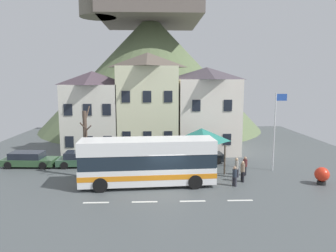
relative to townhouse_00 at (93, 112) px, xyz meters
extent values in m
cube|color=#4A4F51|center=(7.21, -11.77, -4.25)|extent=(40.00, 60.00, 0.06)
cube|color=silver|center=(2.71, -13.80, -4.22)|extent=(1.60, 0.20, 0.01)
cube|color=silver|center=(5.71, -13.80, -4.22)|extent=(1.60, 0.20, 0.01)
cube|color=silver|center=(8.71, -13.80, -4.22)|extent=(1.60, 0.20, 0.01)
cube|color=silver|center=(11.71, -13.80, -4.22)|extent=(1.60, 0.20, 0.01)
cube|color=silver|center=(0.00, 0.00, -0.68)|extent=(5.42, 5.55, 7.08)
pyramid|color=#443740|center=(0.00, 0.00, 3.54)|extent=(5.42, 5.55, 1.37)
cube|color=black|center=(-1.81, -2.80, -2.53)|extent=(0.80, 0.06, 1.10)
cube|color=black|center=(0.00, -2.80, -2.53)|extent=(0.80, 0.06, 1.10)
cube|color=black|center=(1.81, -2.80, -2.53)|extent=(0.80, 0.06, 1.10)
cube|color=black|center=(-1.81, -2.80, 0.55)|extent=(0.80, 0.06, 1.10)
cube|color=black|center=(0.00, -2.80, 0.55)|extent=(0.80, 0.06, 1.10)
cube|color=black|center=(1.81, -2.80, 0.55)|extent=(0.80, 0.06, 1.10)
cube|color=beige|center=(5.63, 0.66, 0.22)|extent=(6.00, 6.87, 8.88)
pyramid|color=brown|center=(5.63, 0.66, 5.41)|extent=(6.00, 6.87, 1.51)
cube|color=black|center=(3.63, -2.80, -2.10)|extent=(0.80, 0.06, 1.10)
cube|color=black|center=(5.63, -2.80, -2.10)|extent=(0.80, 0.06, 1.10)
cube|color=black|center=(7.63, -2.80, -2.10)|extent=(0.80, 0.06, 1.10)
cube|color=black|center=(3.63, -2.80, 1.76)|extent=(0.80, 0.06, 1.10)
cube|color=black|center=(5.63, -2.80, 1.76)|extent=(0.80, 0.06, 1.10)
cube|color=black|center=(7.63, -2.80, 1.76)|extent=(0.80, 0.06, 1.10)
cube|color=silver|center=(11.84, 0.62, -0.42)|extent=(6.09, 6.78, 7.61)
pyramid|color=#443C44|center=(11.84, 0.62, 4.02)|extent=(6.09, 6.78, 1.28)
cube|color=black|center=(10.32, -2.80, -2.40)|extent=(0.80, 0.06, 1.10)
cube|color=black|center=(13.37, -2.80, -2.40)|extent=(0.80, 0.06, 1.10)
cube|color=black|center=(10.32, -2.80, 0.90)|extent=(0.80, 0.06, 1.10)
cube|color=black|center=(13.37, -2.80, 0.90)|extent=(0.80, 0.06, 1.10)
cone|color=#596A46|center=(5.72, 17.91, 4.72)|extent=(34.45, 34.45, 17.89)
cube|color=#6E635B|center=(5.72, 17.91, 14.78)|extent=(14.85, 14.85, 5.09)
cube|color=white|center=(5.84, -10.62, -3.38)|extent=(9.66, 3.03, 1.18)
cube|color=orange|center=(5.84, -10.62, -3.32)|extent=(9.68, 3.05, 0.36)
cube|color=#19232D|center=(5.84, -10.62, -2.29)|extent=(9.56, 2.98, 1.00)
cube|color=white|center=(5.84, -10.62, -1.33)|extent=(9.66, 3.03, 0.93)
cube|color=#19232D|center=(10.62, -10.32, -2.29)|extent=(0.19, 2.05, 0.96)
cylinder|color=black|center=(9.00, -9.25, -3.72)|extent=(1.02, 0.34, 1.00)
cylinder|color=black|center=(9.15, -11.59, -3.72)|extent=(1.02, 0.34, 1.00)
cylinder|color=black|center=(2.54, -9.65, -3.72)|extent=(1.02, 0.34, 1.00)
cylinder|color=black|center=(2.68, -11.99, -3.72)|extent=(1.02, 0.34, 1.00)
cylinder|color=#473D33|center=(8.64, -4.94, -3.02)|extent=(0.14, 0.14, 2.40)
cylinder|color=#473D33|center=(11.94, -4.94, -3.02)|extent=(0.14, 0.14, 2.40)
cylinder|color=#473D33|center=(8.64, -8.24, -3.02)|extent=(0.14, 0.14, 2.40)
cylinder|color=#473D33|center=(11.94, -8.24, -3.02)|extent=(0.14, 0.14, 2.40)
pyramid|color=#247366|center=(10.29, -6.59, -1.27)|extent=(3.60, 3.60, 1.11)
cube|color=#325433|center=(-4.62, -5.25, -3.76)|extent=(4.67, 2.13, 0.56)
cube|color=#1E232D|center=(-4.85, -5.23, -3.20)|extent=(2.84, 1.79, 0.56)
cylinder|color=black|center=(-3.06, -4.49, -3.90)|extent=(0.65, 0.24, 0.64)
cylinder|color=black|center=(-3.18, -6.22, -3.90)|extent=(0.65, 0.24, 0.64)
cylinder|color=black|center=(-6.06, -4.28, -3.90)|extent=(0.65, 0.24, 0.64)
cylinder|color=black|center=(-6.18, -6.01, -3.90)|extent=(0.65, 0.24, 0.64)
cube|color=black|center=(10.63, -4.40, -3.73)|extent=(4.07, 2.12, 0.63)
cube|color=#1E232D|center=(10.43, -4.42, -3.14)|extent=(2.48, 1.79, 0.55)
cylinder|color=black|center=(11.87, -3.43, -3.90)|extent=(0.65, 0.24, 0.64)
cylinder|color=black|center=(12.00, -5.20, -3.90)|extent=(0.65, 0.24, 0.64)
cylinder|color=black|center=(9.27, -3.61, -3.90)|extent=(0.65, 0.24, 0.64)
cylinder|color=black|center=(9.39, -5.38, -3.90)|extent=(0.65, 0.24, 0.64)
cube|color=#30543B|center=(0.05, -5.31, -3.76)|extent=(4.46, 1.98, 0.56)
cube|color=#1E232D|center=(-0.17, -5.32, -3.21)|extent=(2.69, 1.71, 0.56)
cylinder|color=black|center=(1.48, -4.38, -3.90)|extent=(0.65, 0.22, 0.64)
cylinder|color=black|center=(1.54, -6.15, -3.90)|extent=(0.65, 0.22, 0.64)
cylinder|color=black|center=(-1.43, -4.47, -3.90)|extent=(0.65, 0.22, 0.64)
cylinder|color=black|center=(-1.37, -6.24, -3.90)|extent=(0.65, 0.22, 0.64)
cylinder|color=#2D2D38|center=(12.08, -11.20, -3.87)|extent=(0.18, 0.18, 0.70)
cylinder|color=#2D2D38|center=(11.98, -11.01, -3.87)|extent=(0.18, 0.18, 0.70)
cylinder|color=#232B38|center=(12.03, -11.11, -3.29)|extent=(0.32, 0.32, 0.56)
sphere|color=#9E7A60|center=(12.03, -11.11, -2.89)|extent=(0.24, 0.24, 0.24)
cylinder|color=#2D2D38|center=(12.78, -9.12, -3.86)|extent=(0.17, 0.17, 0.72)
cylinder|color=#2D2D38|center=(12.58, -9.14, -3.86)|extent=(0.17, 0.17, 0.72)
cylinder|color=gray|center=(12.68, -9.13, -3.22)|extent=(0.28, 0.28, 0.66)
sphere|color=tan|center=(12.68, -9.13, -2.77)|extent=(0.24, 0.24, 0.24)
cylinder|color=black|center=(13.56, -8.54, -3.83)|extent=(0.17, 0.17, 0.79)
cylinder|color=black|center=(13.43, -8.71, -3.83)|extent=(0.17, 0.17, 0.79)
cylinder|color=#512323|center=(13.50, -8.63, -3.20)|extent=(0.35, 0.35, 0.56)
sphere|color=#9E7A60|center=(13.50, -8.63, -2.81)|extent=(0.23, 0.23, 0.23)
cylinder|color=black|center=(12.88, -10.28, -3.82)|extent=(0.18, 0.18, 0.80)
cylinder|color=black|center=(12.86, -10.06, -3.82)|extent=(0.18, 0.18, 0.80)
cylinder|color=#7F6B56|center=(12.87, -10.17, -3.16)|extent=(0.33, 0.33, 0.62)
sphere|color=tan|center=(12.87, -10.17, -2.74)|extent=(0.21, 0.21, 0.21)
cube|color=#33473D|center=(9.15, -5.09, -3.77)|extent=(1.62, 0.45, 0.08)
cube|color=#33473D|center=(9.15, -4.87, -3.55)|extent=(1.62, 0.06, 0.40)
cube|color=#2D2D33|center=(8.42, -5.09, -4.00)|extent=(0.08, 0.36, 0.45)
cube|color=#2D2D33|center=(9.88, -5.09, -4.00)|extent=(0.08, 0.36, 0.45)
cylinder|color=silver|center=(16.23, -7.34, -0.98)|extent=(0.10, 0.10, 6.48)
cube|color=#264CA5|center=(16.68, -7.34, 1.91)|extent=(0.90, 0.03, 0.56)
cylinder|color=black|center=(18.43, -11.02, -4.10)|extent=(0.62, 0.62, 0.25)
sphere|color=red|center=(18.43, -11.02, -3.46)|extent=(1.03, 1.03, 1.03)
cylinder|color=#47382D|center=(1.02, -8.57, -1.63)|extent=(0.31, 0.31, 5.19)
cylinder|color=#47382D|center=(1.13, -8.14, 0.63)|extent=(0.32, 0.96, 1.32)
cylinder|color=#47382D|center=(1.18, -9.07, -0.67)|extent=(0.41, 1.08, 1.12)
cylinder|color=#47382D|center=(1.29, -8.74, -0.36)|extent=(0.63, 0.44, 0.57)
cylinder|color=#47382D|center=(0.93, -8.89, -0.10)|extent=(0.30, 0.73, 0.57)
camera|label=1|loc=(6.42, -32.27, 3.21)|focal=33.23mm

